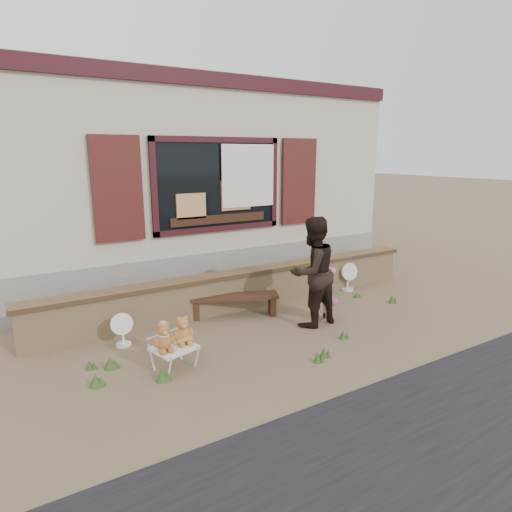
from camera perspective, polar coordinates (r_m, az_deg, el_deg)
ground at (r=6.72m, az=2.64°, el=-9.36°), size 80.00×80.00×0.00m
shopfront at (r=10.26m, az=-11.29°, el=9.87°), size 8.04×5.13×4.00m
brick_wall at (r=7.40m, az=-1.58°, el=-4.33°), size 7.10×0.36×0.67m
bench at (r=7.03m, az=-2.85°, el=-5.99°), size 1.43×0.81×0.36m
folding_chair at (r=5.49m, az=-10.87°, el=-12.01°), size 0.58×0.54×0.30m
teddy_bear_left at (r=5.33m, az=-12.22°, el=-10.39°), size 0.32×0.30×0.37m
teddy_bear_right at (r=5.48m, az=-9.77°, el=-9.62°), size 0.32×0.29×0.36m
child at (r=6.89m, az=9.59°, el=-5.00°), size 0.38×0.33×0.89m
adult at (r=6.58m, az=7.54°, el=-2.12°), size 0.90×0.74×1.70m
fan_left at (r=6.27m, az=-17.38°, el=-9.31°), size 0.32×0.21×0.49m
fan_right at (r=8.52m, az=12.16°, el=-2.67°), size 0.35×0.24×0.56m
grass_tufts at (r=5.80m, az=-5.11°, el=-12.53°), size 5.24×1.73×0.16m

